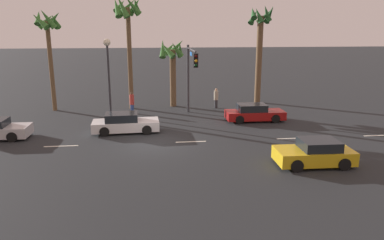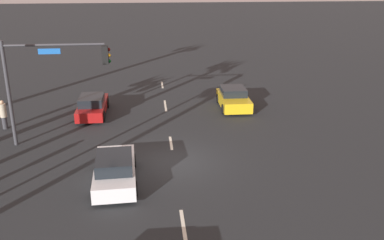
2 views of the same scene
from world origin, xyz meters
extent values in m
plane|color=#232628|center=(0.00, 0.00, 0.00)|extent=(220.00, 220.00, 0.00)
cube|color=silver|center=(-5.51, 0.00, 0.01)|extent=(2.01, 0.14, 0.01)
cube|color=silver|center=(2.34, 0.00, 0.01)|extent=(1.89, 0.14, 0.01)
cube|color=silver|center=(9.13, 0.00, 0.01)|extent=(2.51, 0.14, 0.01)
cube|color=silver|center=(14.81, 0.00, 0.01)|extent=(2.03, 0.14, 0.01)
cylinder|color=black|center=(-8.72, 2.89, 0.32)|extent=(0.64, 0.22, 0.64)
cylinder|color=black|center=(-8.71, 1.21, 0.32)|extent=(0.64, 0.22, 0.64)
cube|color=silver|center=(-1.81, 2.70, 0.48)|extent=(4.51, 1.94, 0.64)
cube|color=black|center=(-2.08, 2.69, 1.07)|extent=(2.20, 1.63, 0.52)
cylinder|color=black|center=(-0.47, 3.58, 0.32)|extent=(0.65, 0.25, 0.64)
cylinder|color=black|center=(-0.40, 1.94, 0.32)|extent=(0.65, 0.25, 0.64)
cylinder|color=black|center=(-3.22, 3.46, 0.32)|extent=(0.65, 0.25, 0.64)
cylinder|color=black|center=(-3.15, 1.82, 0.32)|extent=(0.65, 0.25, 0.64)
cube|color=gold|center=(8.23, -4.61, 0.51)|extent=(3.95, 1.92, 0.69)
cube|color=black|center=(8.46, -4.61, 1.10)|extent=(1.91, 1.65, 0.49)
cylinder|color=black|center=(7.00, -5.45, 0.32)|extent=(0.64, 0.23, 0.64)
cylinder|color=black|center=(7.03, -3.72, 0.32)|extent=(0.64, 0.23, 0.64)
cylinder|color=black|center=(9.43, -5.50, 0.32)|extent=(0.64, 0.23, 0.64)
cylinder|color=black|center=(9.46, -3.76, 0.32)|extent=(0.64, 0.23, 0.64)
cube|color=maroon|center=(7.76, 4.76, 0.47)|extent=(4.41, 1.68, 0.62)
cube|color=black|center=(7.50, 4.76, 1.04)|extent=(2.12, 1.47, 0.52)
cylinder|color=black|center=(9.13, 5.54, 0.32)|extent=(0.64, 0.22, 0.64)
cylinder|color=black|center=(9.12, 3.97, 0.32)|extent=(0.64, 0.22, 0.64)
cylinder|color=black|center=(6.40, 5.55, 0.32)|extent=(0.64, 0.22, 0.64)
cylinder|color=black|center=(6.39, 3.98, 0.32)|extent=(0.64, 0.22, 0.64)
cylinder|color=#38383D|center=(3.01, 8.29, 2.78)|extent=(0.20, 0.20, 5.57)
cylinder|color=#38383D|center=(3.01, 5.78, 5.32)|extent=(0.14, 5.03, 0.12)
cube|color=black|center=(3.02, 3.26, 4.74)|extent=(0.32, 0.32, 0.95)
sphere|color=#360503|center=(3.02, 3.08, 5.04)|extent=(0.20, 0.20, 0.20)
sphere|color=orange|center=(3.02, 3.08, 4.74)|extent=(0.20, 0.20, 0.20)
sphere|color=black|center=(3.02, 3.08, 4.44)|extent=(0.20, 0.20, 0.20)
cube|color=#1959B2|center=(3.01, 6.03, 5.00)|extent=(0.04, 1.10, 0.28)
cylinder|color=#2D2D33|center=(-3.39, 8.06, 2.76)|extent=(0.18, 0.18, 5.52)
sphere|color=#F2EACC|center=(-3.39, 8.06, 5.80)|extent=(0.56, 0.56, 0.56)
cylinder|color=#2D478C|center=(-1.65, 8.34, 0.37)|extent=(0.32, 0.32, 0.75)
cylinder|color=#BF3833|center=(-1.65, 8.34, 1.15)|extent=(0.43, 0.43, 0.82)
sphere|color=brown|center=(-1.65, 8.34, 1.67)|extent=(0.22, 0.22, 0.22)
cylinder|color=#333338|center=(5.61, 9.63, 0.37)|extent=(0.37, 0.37, 0.73)
cylinder|color=#B2A58C|center=(5.61, 9.63, 1.13)|extent=(0.49, 0.49, 0.80)
sphere|color=tan|center=(5.61, 9.63, 1.64)|extent=(0.22, 0.22, 0.22)
cylinder|color=brown|center=(-8.33, 10.24, 3.73)|extent=(0.36, 0.36, 7.46)
cone|color=#38702D|center=(-7.67, 10.14, 7.42)|extent=(0.76, 1.43, 1.34)
cone|color=#38702D|center=(-7.97, 10.98, 7.62)|extent=(1.71, 1.22, 1.47)
cone|color=#38702D|center=(-8.60, 10.95, 7.43)|extent=(1.61, 1.06, 1.41)
cone|color=#38702D|center=(-8.96, 10.23, 7.70)|extent=(0.59, 1.19, 1.36)
cone|color=#38702D|center=(-8.67, 9.50, 7.43)|extent=(1.70, 1.18, 1.46)
cone|color=#38702D|center=(-8.05, 9.46, 7.60)|extent=(1.51, 1.01, 1.69)
cylinder|color=brown|center=(-1.80, 10.34, 4.27)|extent=(0.39, 0.39, 8.54)
cone|color=#38702D|center=(-1.10, 10.21, 8.67)|extent=(0.79, 1.46, 1.42)
cone|color=#38702D|center=(-1.24, 10.95, 8.65)|extent=(1.51, 1.45, 1.60)
cone|color=#38702D|center=(-1.89, 11.23, 8.60)|extent=(1.73, 0.71, 1.64)
cone|color=#38702D|center=(-2.43, 10.72, 8.67)|extent=(1.25, 1.56, 1.37)
cone|color=#38702D|center=(-2.67, 10.04, 8.52)|extent=(1.03, 1.63, 1.80)
cone|color=#38702D|center=(-2.19, 9.48, 8.56)|extent=(1.44, 1.05, 1.94)
cone|color=#38702D|center=(-1.37, 9.60, 8.64)|extent=(1.63, 1.26, 1.65)
cylinder|color=brown|center=(1.91, 10.85, 2.52)|extent=(0.55, 0.55, 5.03)
cone|color=#38702D|center=(2.54, 10.81, 5.07)|extent=(0.64, 1.22, 1.37)
cone|color=#38702D|center=(2.33, 11.51, 5.28)|extent=(1.59, 1.30, 1.49)
cone|color=#38702D|center=(1.66, 11.41, 5.09)|extent=(1.38, 1.02, 1.27)
cone|color=#38702D|center=(1.04, 10.91, 5.15)|extent=(0.66, 1.42, 1.77)
cone|color=#38702D|center=(1.42, 10.21, 5.04)|extent=(1.58, 1.38, 1.51)
cone|color=#38702D|center=(2.21, 10.21, 5.09)|extent=(1.41, 1.06, 1.47)
cylinder|color=brown|center=(9.93, 11.64, 3.97)|extent=(0.56, 0.56, 7.95)
cone|color=#235628|center=(10.81, 11.79, 8.09)|extent=(0.83, 1.66, 1.71)
cone|color=#235628|center=(10.43, 12.22, 7.88)|extent=(1.51, 1.41, 1.45)
cone|color=#235628|center=(9.45, 12.21, 7.87)|extent=(1.42, 1.32, 1.52)
cone|color=#235628|center=(9.23, 11.69, 8.19)|extent=(0.67, 1.48, 1.34)
cone|color=#235628|center=(9.57, 11.09, 7.97)|extent=(1.20, 1.05, 1.43)
cone|color=#235628|center=(10.29, 11.03, 8.15)|extent=(1.23, 1.04, 1.51)
camera|label=1|loc=(0.00, -21.72, 6.93)|focal=34.35mm
camera|label=2|loc=(-18.92, 1.07, 8.84)|focal=39.66mm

